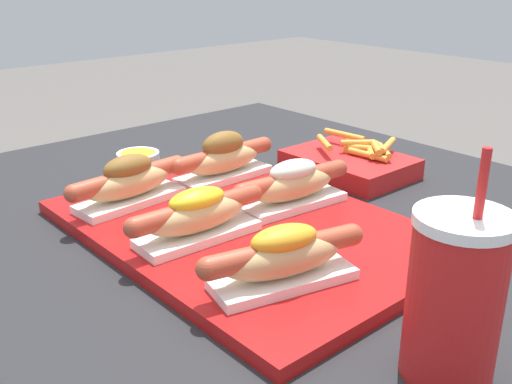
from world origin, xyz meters
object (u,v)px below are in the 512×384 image
Objects in this scene: hot_dog_0 at (129,182)px; sauce_bowl at (138,159)px; hot_dog_3 at (223,158)px; fries_basket at (350,163)px; serving_tray at (245,228)px; hot_dog_1 at (197,215)px; hot_dog_4 at (293,185)px; hot_dog_2 at (284,257)px; drink_cup at (455,297)px.

hot_dog_0 reaches higher than sauce_bowl.
hot_dog_3 reaches higher than fries_basket.
sauce_bowl is at bearing 173.31° from serving_tray.
hot_dog_0 is at bearing -91.57° from hot_dog_3.
hot_dog_1 is 0.98× the size of fries_basket.
hot_dog_1 reaches higher than sauce_bowl.
hot_dog_4 is (0.16, 0.00, -0.00)m from hot_dog_3.
hot_dog_4 is at bearing 0.49° from hot_dog_3.
hot_dog_0 reaches higher than fries_basket.
hot_dog_4 is at bearing -71.26° from fries_basket.
drink_cup reaches higher than hot_dog_2.
sauce_bowl is (-0.35, 0.12, -0.04)m from hot_dog_1.
hot_dog_3 is at bearing 133.45° from hot_dog_1.
hot_dog_3 is (-0.16, 0.09, 0.04)m from serving_tray.
hot_dog_4 reaches higher than hot_dog_1.
hot_dog_0 is 0.51m from drink_cup.
hot_dog_1 is at bearing -176.02° from drink_cup.
hot_dog_3 is at bearing 150.87° from serving_tray.
sauce_bowl is 0.36× the size of drink_cup.
drink_cup reaches higher than hot_dog_3.
sauce_bowl is (-0.35, 0.04, 0.01)m from serving_tray.
hot_dog_3 is 0.24m from fries_basket.
drink_cup is 0.56m from fries_basket.
drink_cup reaches higher than serving_tray.
hot_dog_0 reaches higher than hot_dog_1.
hot_dog_2 is at bearing -173.47° from drink_cup.
hot_dog_3 is 0.53m from drink_cup.
hot_dog_1 is at bearing -46.55° from hot_dog_3.
drink_cup is (0.51, -0.14, 0.03)m from hot_dog_3.
hot_dog_0 is at bearing -133.55° from hot_dog_4.
serving_tray is 2.50× the size of fries_basket.
sauce_bowl is (-0.35, -0.05, -0.04)m from hot_dog_4.
serving_tray is 2.62× the size of hot_dog_2.
sauce_bowl is at bearing 172.22° from drink_cup.
hot_dog_2 is at bearing 1.21° from hot_dog_0.
hot_dog_2 is at bearing -59.10° from fries_basket.
serving_tray is at bearing 153.94° from hot_dog_2.
drink_cup reaches higher than sauce_bowl.
hot_dog_1 is 0.39m from fries_basket.
hot_dog_3 is (-0.16, 0.17, 0.00)m from hot_dog_1.
sauce_bowl is (-0.19, 0.12, -0.04)m from hot_dog_0.
drink_cup reaches higher than hot_dog_4.
fries_basket is (-0.07, 0.38, -0.03)m from hot_dog_1.
hot_dog_4 reaches higher than sauce_bowl.
hot_dog_1 is 1.00× the size of hot_dog_3.
hot_dog_4 is 0.23m from fries_basket.
hot_dog_4 is at bearing 89.63° from serving_tray.
hot_dog_4 is (0.00, 0.17, 0.00)m from hot_dog_1.
hot_dog_3 is at bearing -111.91° from fries_basket.
hot_dog_4 is 0.94× the size of drink_cup.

